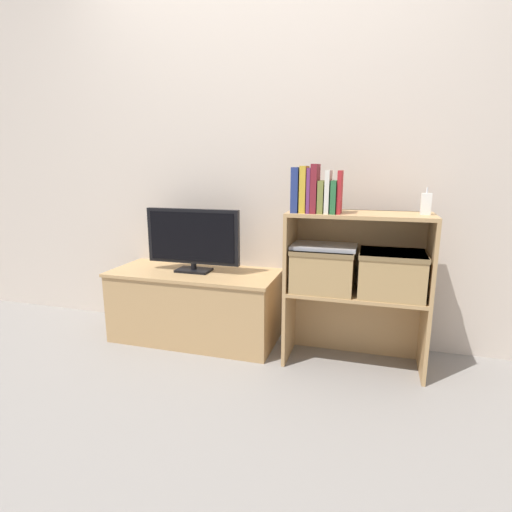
{
  "coord_description": "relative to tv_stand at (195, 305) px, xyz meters",
  "views": [
    {
      "loc": [
        0.66,
        -2.08,
        1.13
      ],
      "look_at": [
        0.0,
        0.17,
        0.61
      ],
      "focal_mm": 28.0,
      "sensor_mm": 36.0,
      "label": 1
    }
  ],
  "objects": [
    {
      "name": "book_navy",
      "position": [
        0.69,
        -0.13,
        0.78
      ],
      "size": [
        0.04,
        0.14,
        0.24
      ],
      "color": "navy",
      "rests_on": "bookshelf_upper_tier"
    },
    {
      "name": "book_plum",
      "position": [
        0.77,
        -0.13,
        0.77
      ],
      "size": [
        0.02,
        0.14,
        0.24
      ],
      "color": "#6B2D66",
      "rests_on": "bookshelf_upper_tier"
    },
    {
      "name": "wall_back",
      "position": [
        0.44,
        0.26,
        0.97
      ],
      "size": [
        10.0,
        0.05,
        2.4
      ],
      "color": "beige",
      "rests_on": "ground_plane"
    },
    {
      "name": "book_forest",
      "position": [
        0.9,
        -0.13,
        0.74
      ],
      "size": [
        0.03,
        0.15,
        0.17
      ],
      "color": "#286638",
      "rests_on": "bookshelf_upper_tier"
    },
    {
      "name": "book_maroon",
      "position": [
        0.79,
        -0.13,
        0.78
      ],
      "size": [
        0.03,
        0.15,
        0.26
      ],
      "color": "maroon",
      "rests_on": "bookshelf_upper_tier"
    },
    {
      "name": "tv",
      "position": [
        0.0,
        -0.0,
        0.45
      ],
      "size": [
        0.63,
        0.14,
        0.41
      ],
      "color": "black",
      "rests_on": "tv_stand"
    },
    {
      "name": "baby_monitor",
      "position": [
        1.36,
        -0.06,
        0.71
      ],
      "size": [
        0.05,
        0.03,
        0.14
      ],
      "color": "white",
      "rests_on": "bookshelf_upper_tier"
    },
    {
      "name": "tv_stand",
      "position": [
        0.0,
        0.0,
        0.0
      ],
      "size": [
        1.1,
        0.48,
        0.47
      ],
      "color": "tan",
      "rests_on": "ground_plane"
    },
    {
      "name": "laptop",
      "position": [
        0.85,
        -0.08,
        0.46
      ],
      "size": [
        0.36,
        0.23,
        0.02
      ],
      "color": "#BCBCC1",
      "rests_on": "storage_basket_left"
    },
    {
      "name": "book_crimson",
      "position": [
        0.93,
        -0.13,
        0.77
      ],
      "size": [
        0.02,
        0.13,
        0.23
      ],
      "color": "#B22328",
      "rests_on": "bookshelf_upper_tier"
    },
    {
      "name": "bookshelf_lower_tier",
      "position": [
        1.03,
        -0.0,
        0.05
      ],
      "size": [
        0.78,
        0.33,
        0.44
      ],
      "color": "tan",
      "rests_on": "ground_plane"
    },
    {
      "name": "book_ivory",
      "position": [
        0.86,
        -0.13,
        0.77
      ],
      "size": [
        0.02,
        0.15,
        0.23
      ],
      "color": "silver",
      "rests_on": "bookshelf_upper_tier"
    },
    {
      "name": "ground_plane",
      "position": [
        0.44,
        -0.23,
        -0.23
      ],
      "size": [
        16.0,
        16.0,
        0.0
      ],
      "primitive_type": "plane",
      "color": "gray"
    },
    {
      "name": "storage_basket_right",
      "position": [
        1.22,
        -0.08,
        0.34
      ],
      "size": [
        0.35,
        0.3,
        0.24
      ],
      "color": "tan",
      "rests_on": "bookshelf_lower_tier"
    },
    {
      "name": "storage_basket_left",
      "position": [
        0.85,
        -0.08,
        0.34
      ],
      "size": [
        0.35,
        0.3,
        0.24
      ],
      "color": "tan",
      "rests_on": "bookshelf_lower_tier"
    },
    {
      "name": "bookshelf_upper_tier",
      "position": [
        1.03,
        -0.0,
        0.49
      ],
      "size": [
        0.78,
        0.33,
        0.45
      ],
      "color": "tan",
      "rests_on": "bookshelf_lower_tier"
    },
    {
      "name": "book_olive",
      "position": [
        0.83,
        -0.13,
        0.74
      ],
      "size": [
        0.03,
        0.14,
        0.17
      ],
      "color": "olive",
      "rests_on": "bookshelf_upper_tier"
    },
    {
      "name": "book_mustard",
      "position": [
        0.73,
        -0.13,
        0.78
      ],
      "size": [
        0.03,
        0.13,
        0.25
      ],
      "color": "gold",
      "rests_on": "bookshelf_upper_tier"
    }
  ]
}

